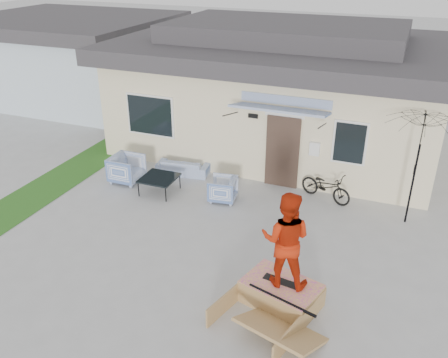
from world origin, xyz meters
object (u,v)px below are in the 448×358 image
at_px(bicycle, 326,184).
at_px(skateboard, 283,281).
at_px(armchair_right, 223,188).
at_px(loveseat, 183,164).
at_px(skate_ramp, 281,293).
at_px(armchair_left, 127,168).
at_px(coffee_table, 159,185).
at_px(patio_umbrella, 417,158).
at_px(skater, 286,238).

relative_size(bicycle, skateboard, 1.93).
bearing_deg(armchair_right, loveseat, -130.69).
height_order(bicycle, skate_ramp, bicycle).
distance_m(armchair_left, skate_ramp, 6.62).
relative_size(coffee_table, skate_ramp, 0.51).
xyz_separation_m(armchair_left, patio_umbrella, (7.74, 0.64, 1.31)).
relative_size(loveseat, bicycle, 1.06).
relative_size(bicycle, skater, 0.79).
relative_size(loveseat, armchair_right, 2.19).
xyz_separation_m(armchair_left, skater, (5.66, -3.42, 1.03)).
height_order(loveseat, coffee_table, loveseat).
distance_m(coffee_table, skateboard, 5.44).
bearing_deg(armchair_left, armchair_right, -90.71).
distance_m(coffee_table, patio_umbrella, 6.75).
bearing_deg(patio_umbrella, skate_ramp, -117.13).
xyz_separation_m(loveseat, bicycle, (4.33, -0.02, 0.17)).
xyz_separation_m(skate_ramp, skateboard, (0.01, 0.05, 0.26)).
distance_m(loveseat, skateboard, 6.27).
xyz_separation_m(loveseat, skateboard, (4.36, -4.50, 0.18)).
height_order(armchair_right, skater, skater).
relative_size(armchair_left, bicycle, 0.59).
relative_size(loveseat, patio_umbrella, 0.72).
distance_m(armchair_right, patio_umbrella, 4.95).
bearing_deg(loveseat, armchair_right, 140.06).
height_order(coffee_table, patio_umbrella, patio_umbrella).
height_order(loveseat, armchair_left, armchair_left).
xyz_separation_m(loveseat, patio_umbrella, (6.45, -0.45, 1.44)).
xyz_separation_m(patio_umbrella, skate_ramp, (-2.10, -4.10, -1.51)).
bearing_deg(coffee_table, bicycle, 16.76).
relative_size(skateboard, skater, 0.41).
bearing_deg(skateboard, bicycle, 98.39).
relative_size(armchair_left, skateboard, 1.13).
height_order(armchair_left, skater, skater).
height_order(loveseat, skater, skater).
relative_size(skate_ramp, skateboard, 2.40).
bearing_deg(armchair_right, skateboard, 29.31).
bearing_deg(armchair_left, skateboard, -121.43).
xyz_separation_m(loveseat, skater, (4.36, -4.50, 1.16)).
distance_m(bicycle, skate_ramp, 4.53).
relative_size(armchair_left, skate_ramp, 0.47).
bearing_deg(skate_ramp, patio_umbrella, 78.67).
xyz_separation_m(armchair_left, coffee_table, (1.22, -0.27, -0.21)).
bearing_deg(skater, coffee_table, -40.83).
relative_size(coffee_table, skater, 0.50).
relative_size(coffee_table, bicycle, 0.63).
distance_m(skate_ramp, skater, 1.24).
height_order(coffee_table, skater, skater).
relative_size(armchair_right, skater, 0.38).
bearing_deg(loveseat, armchair_left, 32.38).
bearing_deg(armchair_right, coffee_table, -90.65).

